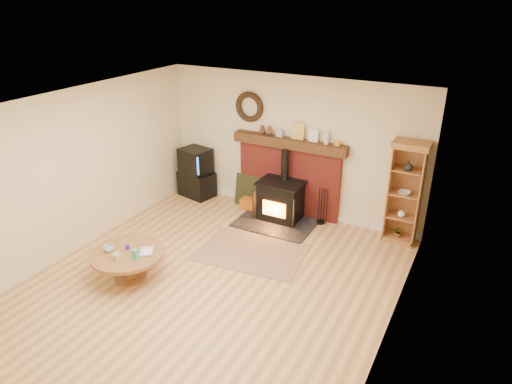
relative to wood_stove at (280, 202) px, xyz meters
The scene contains 11 objects.
ground 2.30m from the wood_stove, 90.34° to the right, with size 5.50×5.50×0.00m, color #AD7B48.
room_shell 2.56m from the wood_stove, 90.82° to the right, with size 5.02×5.52×2.61m.
chimney_breast 0.58m from the wood_stove, 91.79° to the left, with size 2.20×0.22×1.78m.
wood_stove is the anchor object (origin of this frame).
area_rug 1.33m from the wood_stove, 85.65° to the right, with size 1.69×1.17×0.01m, color brown.
tv_unit 2.01m from the wood_stove, behind, with size 0.78×0.61×1.02m.
curio_cabinet 2.21m from the wood_stove, ahead, with size 0.57×0.41×1.77m.
firelog_box 0.76m from the wood_stove, 169.87° to the left, with size 0.35×0.22×0.22m, color gold.
leaning_painting 0.88m from the wood_stove, 161.79° to the left, with size 0.53×0.03×0.63m, color black.
fire_tools 0.80m from the wood_stove, 17.02° to the left, with size 0.19×0.16×0.70m.
coffee_table 2.99m from the wood_stove, 112.77° to the right, with size 1.07×1.07×0.61m.
Camera 1 is at (3.19, -4.63, 3.95)m, focal length 32.00 mm.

